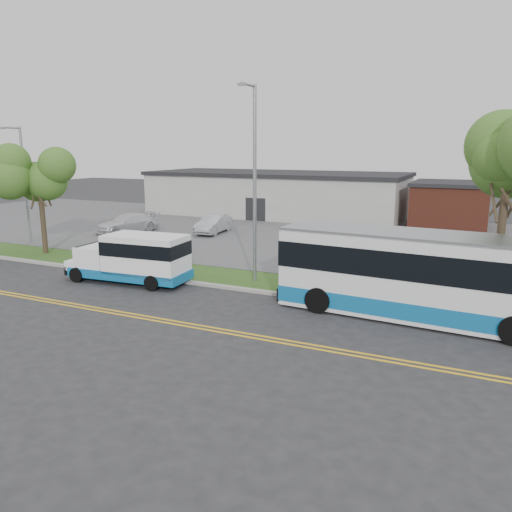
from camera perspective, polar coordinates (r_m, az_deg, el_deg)
The scene contains 19 objects.
ground at distance 24.51m, azimuth -9.33°, elevation -3.72°, with size 140.00×140.00×0.00m, color #28282B.
lane_line_north at distance 21.60m, azimuth -15.12°, elevation -6.18°, with size 70.00×0.12×0.01m, color gold.
lane_line_south at distance 21.38m, azimuth -15.64°, elevation -6.40°, with size 70.00×0.12×0.01m, color gold.
curb at distance 25.37m, azimuth -7.94°, elevation -2.95°, with size 80.00×0.30×0.15m, color #9E9B93.
verge at distance 26.85m, azimuth -5.85°, elevation -2.11°, with size 80.00×3.30×0.10m, color #2A4D19.
parking_lot at distance 39.34m, azimuth 4.75°, elevation 2.51°, with size 80.00×25.00×0.10m, color #4C4C4F.
commercial_building at distance 50.48m, azimuth 2.36°, elevation 7.13°, with size 25.40×10.40×4.35m.
brick_wing at distance 45.71m, azimuth 21.37°, elevation 5.49°, with size 6.30×7.30×3.90m.
tree_east at distance 22.38m, azimuth 26.91°, elevation 9.74°, with size 5.20×5.20×8.33m.
tree_west at distance 34.06m, azimuth -23.58°, elevation 8.63°, with size 4.40×4.40×6.91m.
streetlight_near at distance 24.49m, azimuth -0.22°, elevation 8.87°, with size 0.35×1.53×9.50m.
streetlight_far at distance 38.56m, azimuth -25.01°, elevation 7.84°, with size 0.35×1.53×8.00m.
shuttle_bus at distance 25.68m, azimuth -13.63°, elevation -0.12°, with size 6.63×2.60×2.49m.
transit_bus at distance 20.63m, azimuth 19.87°, elevation -2.34°, with size 12.56×3.68×3.44m.
pedestrian at distance 28.91m, azimuth -15.92°, elevation 0.42°, with size 0.65×0.42×1.77m, color black.
parked_car_a at distance 39.43m, azimuth -4.90°, elevation 3.66°, with size 1.52×4.37×1.44m, color #B2B3B9.
parked_car_b at distance 40.99m, azimuth -14.50°, elevation 3.66°, with size 2.06×5.07×1.47m, color silver.
grocery_bag_left at distance 29.07m, azimuth -16.61°, elevation -1.02°, with size 0.32×0.32×0.32m, color white.
grocery_bag_right at distance 29.05m, azimuth -15.07°, elevation -0.94°, with size 0.32×0.32×0.32m, color white.
Camera 1 is at (13.47, -19.37, 6.67)m, focal length 35.00 mm.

